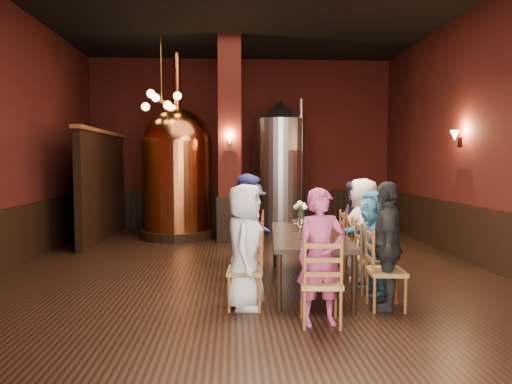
{
  "coord_description": "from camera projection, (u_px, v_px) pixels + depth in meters",
  "views": [
    {
      "loc": [
        -0.24,
        -7.34,
        1.77
      ],
      "look_at": [
        0.15,
        0.2,
        1.27
      ],
      "focal_mm": 32.0,
      "sensor_mm": 36.0,
      "label": 1
    }
  ],
  "objects": [
    {
      "name": "room",
      "position": [
        247.0,
        132.0,
        7.29
      ],
      "size": [
        10.0,
        10.02,
        4.5
      ],
      "color": "black",
      "rests_on": "ground"
    },
    {
      "name": "wainscot_right",
      "position": [
        484.0,
        238.0,
        7.61
      ],
      "size": [
        0.08,
        9.9,
        1.0
      ],
      "primitive_type": "cube",
      "color": "black",
      "rests_on": "ground"
    },
    {
      "name": "wainscot_back",
      "position": [
        242.0,
        209.0,
        12.35
      ],
      "size": [
        7.9,
        0.08,
        1.0
      ],
      "primitive_type": "cube",
      "color": "black",
      "rests_on": "ground"
    },
    {
      "name": "column",
      "position": [
        230.0,
        140.0,
        10.07
      ],
      "size": [
        0.58,
        0.58,
        4.5
      ],
      "primitive_type": "cube",
      "color": "#41110E",
      "rests_on": "ground"
    },
    {
      "name": "partition",
      "position": [
        103.0,
        187.0,
        10.39
      ],
      "size": [
        0.22,
        3.5,
        2.4
      ],
      "primitive_type": "cube",
      "color": "black",
      "rests_on": "ground"
    },
    {
      "name": "pendant_cluster",
      "position": [
        162.0,
        101.0,
        10.03
      ],
      "size": [
        0.9,
        0.9,
        1.7
      ],
      "primitive_type": null,
      "color": "#A57226",
      "rests_on": "room"
    },
    {
      "name": "sconce_wall",
      "position": [
        460.0,
        138.0,
        8.29
      ],
      "size": [
        0.2,
        0.2,
        0.36
      ],
      "primitive_type": null,
      "rotation": [
        0.0,
        0.0,
        1.57
      ],
      "color": "black",
      "rests_on": "room"
    },
    {
      "name": "sconce_column",
      "position": [
        230.0,
        142.0,
        9.77
      ],
      "size": [
        0.2,
        0.2,
        0.36
      ],
      "primitive_type": null,
      "rotation": [
        0.0,
        0.0,
        3.14
      ],
      "color": "black",
      "rests_on": "column"
    },
    {
      "name": "dining_table",
      "position": [
        308.0,
        238.0,
        6.48
      ],
      "size": [
        1.18,
        2.47,
        0.75
      ],
      "rotation": [
        0.0,
        0.0,
        -0.07
      ],
      "color": "black",
      "rests_on": "ground"
    },
    {
      "name": "chair_0",
      "position": [
        245.0,
        270.0,
        5.52
      ],
      "size": [
        0.49,
        0.49,
        0.92
      ],
      "primitive_type": null,
      "rotation": [
        0.0,
        0.0,
        -1.65
      ],
      "color": "brown",
      "rests_on": "ground"
    },
    {
      "name": "person_0",
      "position": [
        245.0,
        246.0,
        5.5
      ],
      "size": [
        0.58,
        0.8,
        1.51
      ],
      "primitive_type": "imported",
      "rotation": [
        0.0,
        0.0,
        1.42
      ],
      "color": "silver",
      "rests_on": "ground"
    },
    {
      "name": "chair_1",
      "position": [
        247.0,
        258.0,
        6.19
      ],
      "size": [
        0.49,
        0.49,
        0.92
      ],
      "primitive_type": null,
      "rotation": [
        0.0,
        0.0,
        -1.65
      ],
      "color": "brown",
      "rests_on": "ground"
    },
    {
      "name": "person_1",
      "position": [
        247.0,
        239.0,
        6.17
      ],
      "size": [
        0.37,
        0.54,
        1.44
      ],
      "primitive_type": "imported",
      "rotation": [
        0.0,
        0.0,
        1.63
      ],
      "color": "#A6451C",
      "rests_on": "ground"
    },
    {
      "name": "chair_2",
      "position": [
        249.0,
        249.0,
        6.84
      ],
      "size": [
        0.49,
        0.49,
        0.92
      ],
      "primitive_type": null,
      "rotation": [
        0.0,
        0.0,
        -1.65
      ],
      "color": "brown",
      "rests_on": "ground"
    },
    {
      "name": "person_2",
      "position": [
        249.0,
        227.0,
        6.82
      ],
      "size": [
        0.41,
        0.79,
        1.59
      ],
      "primitive_type": "imported",
      "rotation": [
        0.0,
        0.0,
        1.61
      ],
      "color": "navy",
      "rests_on": "ground"
    },
    {
      "name": "chair_3",
      "position": [
        251.0,
        241.0,
        7.51
      ],
      "size": [
        0.49,
        0.49,
        0.92
      ],
      "primitive_type": null,
      "rotation": [
        0.0,
        0.0,
        -1.65
      ],
      "color": "brown",
      "rests_on": "ground"
    },
    {
      "name": "person_3",
      "position": [
        251.0,
        226.0,
        7.49
      ],
      "size": [
        0.75,
        1.03,
        1.44
      ],
      "primitive_type": "imported",
      "rotation": [
        0.0,
        0.0,
        1.83
      ],
      "color": "black",
      "rests_on": "ground"
    },
    {
      "name": "chair_4",
      "position": [
        386.0,
        271.0,
        5.48
      ],
      "size": [
        0.49,
        0.49,
        0.92
      ],
      "primitive_type": null,
      "rotation": [
        0.0,
        0.0,
        1.5
      ],
      "color": "brown",
      "rests_on": "ground"
    },
    {
      "name": "person_4",
      "position": [
        387.0,
        245.0,
        5.46
      ],
      "size": [
        0.63,
        0.97,
        1.54
      ],
      "primitive_type": "imported",
      "rotation": [
        0.0,
        0.0,
        4.41
      ],
      "color": "black",
      "rests_on": "ground"
    },
    {
      "name": "chair_5",
      "position": [
        373.0,
        259.0,
        6.15
      ],
      "size": [
        0.49,
        0.49,
        0.92
      ],
      "primitive_type": null,
      "rotation": [
        0.0,
        0.0,
        1.5
      ],
      "color": "brown",
      "rests_on": "ground"
    },
    {
      "name": "person_5",
      "position": [
        373.0,
        241.0,
        6.13
      ],
      "size": [
        0.55,
        1.33,
        1.4
      ],
      "primitive_type": "imported",
      "rotation": [
        0.0,
        0.0,
        4.82
      ],
      "color": "teal",
      "rests_on": "ground"
    },
    {
      "name": "chair_6",
      "position": [
        363.0,
        250.0,
        6.8
      ],
      "size": [
        0.49,
        0.49,
        0.92
      ],
      "primitive_type": null,
      "rotation": [
        0.0,
        0.0,
        1.5
      ],
      "color": "brown",
      "rests_on": "ground"
    },
    {
      "name": "person_6",
      "position": [
        363.0,
        230.0,
        6.78
      ],
      "size": [
        0.69,
        0.86,
        1.52
      ],
      "primitive_type": "imported",
      "rotation": [
        0.0,
        0.0,
        4.41
      ],
      "color": "beige",
      "rests_on": "ground"
    },
    {
      "name": "chair_7",
      "position": [
        354.0,
        242.0,
        7.47
      ],
      "size": [
        0.49,
        0.49,
        0.92
      ],
      "primitive_type": null,
      "rotation": [
        0.0,
        0.0,
        1.5
      ],
      "color": "brown",
      "rests_on": "ground"
    },
    {
      "name": "person_7",
      "position": [
        354.0,
        225.0,
        7.45
      ],
      "size": [
        0.4,
        0.74,
        1.48
      ],
      "primitive_type": "imported",
      "rotation": [
        0.0,
        0.0,
        4.78
      ],
      "color": "#231B37",
      "rests_on": "ground"
    },
    {
      "name": "chair_8",
      "position": [
        321.0,
        283.0,
        4.95
      ],
      "size": [
        0.49,
        0.49,
        0.92
      ],
      "primitive_type": null,
      "rotation": [
        0.0,
        0.0,
        3.07
      ],
      "color": "brown",
      "rests_on": "ground"
    },
    {
      "name": "person_8",
      "position": [
        321.0,
        257.0,
        4.93
      ],
      "size": [
        0.59,
        0.43,
        1.49
      ],
      "primitive_type": "imported",
      "rotation": [
        0.0,
        0.0,
        6.42
      ],
      "color": "#A13563",
      "rests_on": "ground"
    },
    {
      "name": "copper_kettle",
      "position": [
        178.0,
        171.0,
        10.62
      ],
      "size": [
        1.99,
        1.99,
        4.25
      ],
      "rotation": [
        0.0,
        0.0,
        0.29
      ],
      "color": "black",
      "rests_on": "ground"
    },
    {
      "name": "steel_vessel",
      "position": [
        280.0,
        168.0,
        11.24
      ],
      "size": [
        1.71,
        1.71,
        3.24
      ],
      "rotation": [
        0.0,
        0.0,
        -0.33
      ],
      "color": "#B2B2B7",
      "rests_on": "ground"
    },
    {
      "name": "rose_vase",
      "position": [
        301.0,
        209.0,
        7.46
      ],
      "size": [
        0.23,
        0.23,
        0.38
      ],
      "color": "white",
      "rests_on": "dining_table"
    },
    {
      "name": "wine_glass_0",
      "position": [
        299.0,
        233.0,
        6.01
      ],
      "size": [
        0.07,
        0.07,
        0.17
      ],
      "primitive_type": null,
      "color": "white",
      "rests_on": "dining_table"
    },
    {
      "name": "wine_glass_1",
      "position": [
        308.0,
        224.0,
        6.85
      ],
      "size": [
        0.07,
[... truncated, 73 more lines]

